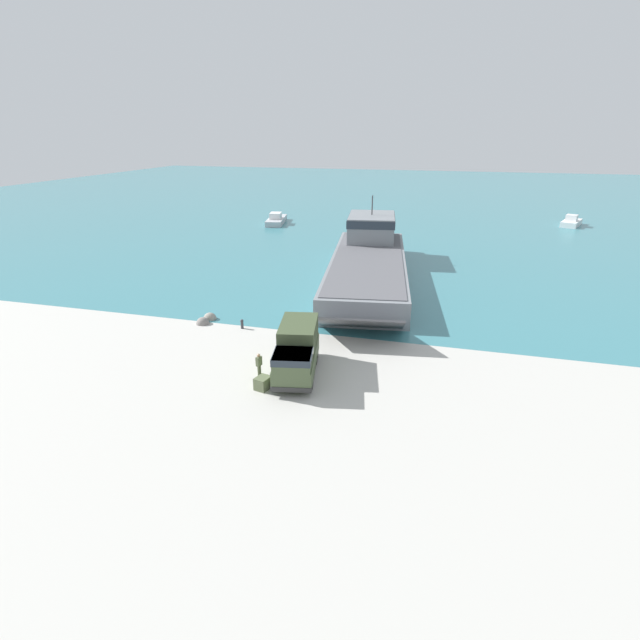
% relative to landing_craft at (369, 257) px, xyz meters
% --- Properties ---
extents(ground_plane, '(240.00, 240.00, 0.00)m').
position_rel_landing_craft_xyz_m(ground_plane, '(-0.75, -24.74, -1.97)').
color(ground_plane, '#B7B5AD').
extents(water_surface, '(240.00, 180.00, 0.01)m').
position_rel_landing_craft_xyz_m(water_surface, '(-0.75, 71.04, -1.97)').
color(water_surface, teal).
rests_on(water_surface, ground_plane).
extents(landing_craft, '(12.19, 34.50, 7.98)m').
position_rel_landing_craft_xyz_m(landing_craft, '(0.00, 0.00, 0.00)').
color(landing_craft, gray).
rests_on(landing_craft, ground_plane).
extents(military_truck, '(3.85, 7.21, 3.28)m').
position_rel_landing_craft_xyz_m(military_truck, '(-0.27, -26.09, -0.30)').
color(military_truck, '#475638').
rests_on(military_truck, ground_plane).
extents(soldier_on_ramp, '(0.34, 0.49, 1.67)m').
position_rel_landing_craft_xyz_m(soldier_on_ramp, '(-2.58, -27.28, -1.01)').
color(soldier_on_ramp, '#566042').
rests_on(soldier_on_ramp, ground_plane).
extents(moored_boat_a, '(4.43, 9.21, 1.96)m').
position_rel_landing_craft_xyz_m(moored_boat_a, '(-21.75, 28.79, -1.32)').
color(moored_boat_a, '#B7BABF').
rests_on(moored_boat_a, ground_plane).
extents(moored_boat_b, '(4.47, 6.59, 1.96)m').
position_rel_landing_craft_xyz_m(moored_boat_b, '(28.54, 39.92, -1.32)').
color(moored_boat_b, white).
rests_on(moored_boat_b, ground_plane).
extents(mooring_bollard, '(0.27, 0.27, 0.81)m').
position_rel_landing_craft_xyz_m(mooring_bollard, '(-7.23, -19.51, -1.53)').
color(mooring_bollard, '#333338').
rests_on(mooring_bollard, ground_plane).
extents(cargo_crate, '(1.04, 1.16, 0.82)m').
position_rel_landing_craft_xyz_m(cargo_crate, '(-1.71, -28.84, -1.56)').
color(cargo_crate, '#566042').
rests_on(cargo_crate, ground_plane).
extents(shoreline_rock_a, '(1.15, 1.15, 1.15)m').
position_rel_landing_craft_xyz_m(shoreline_rock_a, '(-10.95, -19.40, -1.97)').
color(shoreline_rock_a, gray).
rests_on(shoreline_rock_a, ground_plane).
extents(shoreline_rock_b, '(1.16, 1.16, 1.16)m').
position_rel_landing_craft_xyz_m(shoreline_rock_b, '(-10.88, -18.23, -1.97)').
color(shoreline_rock_b, gray).
rests_on(shoreline_rock_b, ground_plane).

